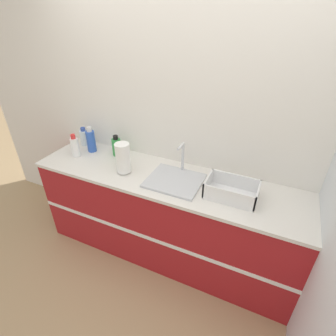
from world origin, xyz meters
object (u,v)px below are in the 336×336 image
at_px(bottle_blue, 91,141).
at_px(bottle_clear, 84,137).
at_px(sink, 175,179).
at_px(bottle_green, 117,146).
at_px(paper_towel_roll, 123,158).
at_px(bottle_white_spray, 75,147).
at_px(dish_rack, 231,191).

distance_m(bottle_blue, bottle_clear, 0.19).
relative_size(sink, bottle_clear, 2.32).
xyz_separation_m(bottle_clear, bottle_green, (0.44, -0.05, 0.01)).
bearing_deg(sink, paper_towel_roll, -173.14).
bearing_deg(bottle_clear, bottle_white_spray, -69.70).
bearing_deg(dish_rack, bottle_clear, 171.48).
distance_m(bottle_clear, bottle_green, 0.45).
bearing_deg(bottle_green, bottle_blue, -172.39).
bearing_deg(bottle_clear, dish_rack, -8.52).
relative_size(bottle_blue, bottle_white_spray, 1.14).
xyz_separation_m(sink, dish_rack, (0.48, -0.01, 0.03)).
bearing_deg(sink, bottle_blue, 171.46).
bearing_deg(bottle_white_spray, paper_towel_roll, -5.20).
xyz_separation_m(bottle_blue, bottle_white_spray, (-0.08, -0.15, -0.01)).
xyz_separation_m(dish_rack, bottle_blue, (-1.47, 0.16, 0.07)).
bearing_deg(dish_rack, bottle_blue, 173.81).
height_order(sink, bottle_green, sink).
bearing_deg(bottle_white_spray, bottle_clear, 110.30).
relative_size(bottle_blue, bottle_clear, 1.35).
bearing_deg(dish_rack, paper_towel_roll, -177.25).
xyz_separation_m(sink, bottle_blue, (-0.99, 0.15, 0.10)).
bearing_deg(paper_towel_roll, bottle_white_spray, 174.80).
height_order(dish_rack, bottle_clear, bottle_clear).
bearing_deg(sink, dish_rack, -1.30).
distance_m(paper_towel_roll, bottle_blue, 0.56).
relative_size(sink, dish_rack, 1.14).
bearing_deg(bottle_blue, dish_rack, -6.19).
height_order(bottle_clear, bottle_green, bottle_green).
distance_m(paper_towel_roll, dish_rack, 0.96).
distance_m(dish_rack, bottle_clear, 1.65).
bearing_deg(bottle_green, paper_towel_roll, -45.32).
distance_m(sink, bottle_green, 0.74).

